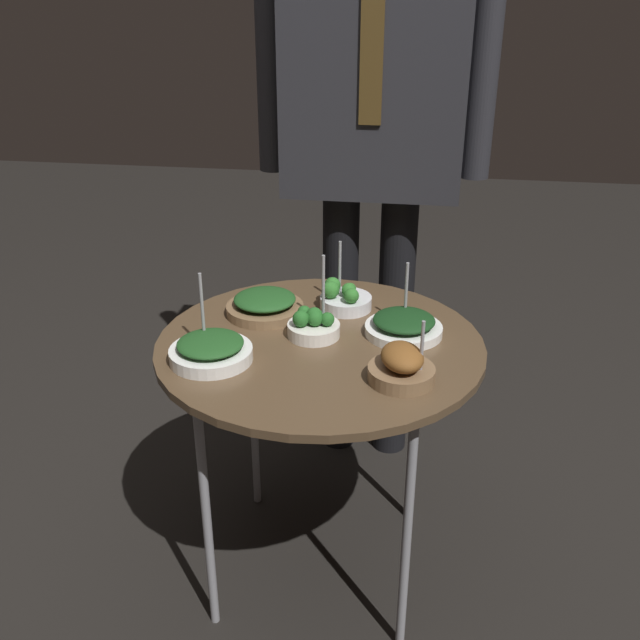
# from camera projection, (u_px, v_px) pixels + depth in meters

# --- Properties ---
(ground_plane) EXTENTS (8.00, 8.00, 0.00)m
(ground_plane) POSITION_uv_depth(u_px,v_px,m) (320.00, 563.00, 1.80)
(ground_plane) COLOR black
(serving_cart) EXTENTS (0.71, 0.71, 0.63)m
(serving_cart) POSITION_uv_depth(u_px,v_px,m) (320.00, 357.00, 1.55)
(serving_cart) COLOR brown
(serving_cart) RESTS_ON ground_plane
(bowl_broccoli_back_right) EXTENTS (0.11, 0.11, 0.18)m
(bowl_broccoli_back_right) POSITION_uv_depth(u_px,v_px,m) (313.00, 325.00, 1.54)
(bowl_broccoli_back_right) COLOR silver
(bowl_broccoli_back_right) RESTS_ON serving_cart
(bowl_roast_mid_left) EXTENTS (0.13, 0.13, 0.13)m
(bowl_roast_mid_left) POSITION_uv_depth(u_px,v_px,m) (402.00, 366.00, 1.37)
(bowl_roast_mid_left) COLOR brown
(bowl_roast_mid_left) RESTS_ON serving_cart
(bowl_broccoli_front_right) EXTENTS (0.12, 0.12, 0.16)m
(bowl_broccoli_front_right) POSITION_uv_depth(u_px,v_px,m) (344.00, 298.00, 1.67)
(bowl_broccoli_front_right) COLOR silver
(bowl_broccoli_front_right) RESTS_ON serving_cart
(bowl_spinach_back_left) EXTENTS (0.18, 0.18, 0.05)m
(bowl_spinach_back_left) POSITION_uv_depth(u_px,v_px,m) (265.00, 305.00, 1.64)
(bowl_spinach_back_left) COLOR brown
(bowl_spinach_back_left) RESTS_ON serving_cart
(bowl_spinach_mid_right) EXTENTS (0.17, 0.17, 0.17)m
(bowl_spinach_mid_right) POSITION_uv_depth(u_px,v_px,m) (211.00, 350.00, 1.44)
(bowl_spinach_mid_right) COLOR white
(bowl_spinach_mid_right) RESTS_ON serving_cart
(bowl_spinach_center) EXTENTS (0.17, 0.17, 0.15)m
(bowl_spinach_center) POSITION_uv_depth(u_px,v_px,m) (404.00, 325.00, 1.55)
(bowl_spinach_center) COLOR white
(bowl_spinach_center) RESTS_ON serving_cart
(waiter_figure) EXTENTS (0.61, 0.23, 1.65)m
(waiter_figure) POSITION_uv_depth(u_px,v_px,m) (374.00, 104.00, 1.82)
(waiter_figure) COLOR black
(waiter_figure) RESTS_ON ground_plane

